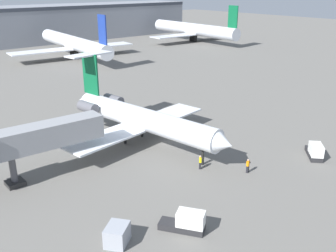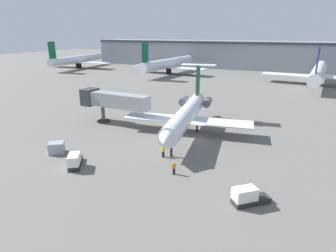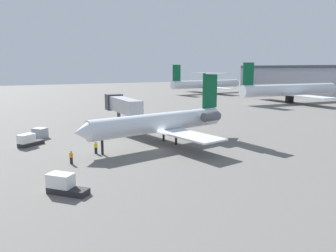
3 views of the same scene
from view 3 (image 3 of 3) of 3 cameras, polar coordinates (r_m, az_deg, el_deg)
The scene contains 10 objects.
ground_plane at distance 48.74m, azimuth -1.23°, elevation -3.98°, with size 400.00×400.00×0.10m, color #66635E.
regional_jet at distance 50.89m, azimuth -0.79°, elevation 0.79°, with size 22.81×27.52×10.89m.
jet_bridge at distance 64.08m, azimuth -8.03°, elevation 3.64°, with size 14.58×3.70×6.41m.
ground_crew_marshaller at distance 42.60m, azimuth -16.40°, elevation -5.21°, with size 0.46×0.37×1.69m.
ground_crew_loader at distance 46.84m, azimuth -12.37°, elevation -3.65°, with size 0.47×0.47×1.69m.
baggage_tug_lead at distance 54.36m, azimuth -22.98°, elevation -2.35°, with size 3.36×4.12×1.90m.
baggage_tug_trailing at distance 33.17m, azimuth -17.57°, elevation -9.68°, with size 3.92×3.70×1.90m.
cargo_container_uld at distance 60.06m, azimuth -21.26°, elevation -1.12°, with size 2.75×2.66×1.66m.
parked_airliner_west_end at distance 155.55m, azimuth 6.64°, elevation 7.18°, with size 32.52×38.44×13.01m.
parked_airliner_west_mid at distance 119.03m, azimuth 20.28°, elevation 5.83°, with size 33.22×39.26×13.34m.
Camera 3 is at (41.84, -22.02, 11.78)m, focal length 35.25 mm.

